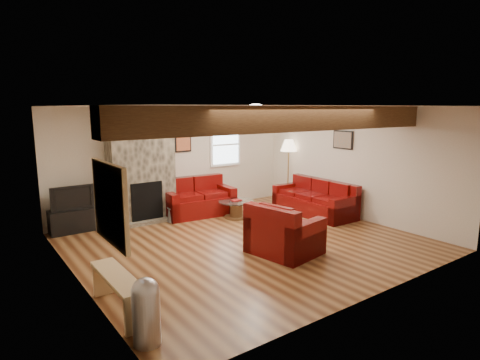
# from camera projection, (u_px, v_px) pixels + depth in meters

# --- Properties ---
(room) EXTENTS (8.00, 8.00, 8.00)m
(room) POSITION_uv_depth(u_px,v_px,m) (247.00, 176.00, 7.28)
(room) COLOR #532C16
(room) RESTS_ON ground
(floor) EXTENTS (6.00, 6.00, 0.00)m
(floor) POSITION_uv_depth(u_px,v_px,m) (246.00, 242.00, 7.50)
(floor) COLOR #532C16
(floor) RESTS_ON ground
(oak_beam) EXTENTS (6.00, 0.36, 0.38)m
(oak_beam) POSITION_uv_depth(u_px,v_px,m) (296.00, 119.00, 6.09)
(oak_beam) COLOR #351E10
(oak_beam) RESTS_ON room
(chimney_breast) EXTENTS (1.40, 0.67, 2.50)m
(chimney_breast) POSITION_uv_depth(u_px,v_px,m) (141.00, 166.00, 8.70)
(chimney_breast) COLOR #353028
(chimney_breast) RESTS_ON floor
(back_window) EXTENTS (0.90, 0.08, 1.10)m
(back_window) POSITION_uv_depth(u_px,v_px,m) (225.00, 145.00, 10.17)
(back_window) COLOR white
(back_window) RESTS_ON room
(hatch_window) EXTENTS (0.08, 1.00, 0.90)m
(hatch_window) POSITION_uv_depth(u_px,v_px,m) (111.00, 204.00, 4.34)
(hatch_window) COLOR tan
(hatch_window) RESTS_ON room
(ceiling_dome) EXTENTS (0.40, 0.40, 0.18)m
(ceiling_dome) POSITION_uv_depth(u_px,v_px,m) (256.00, 109.00, 8.30)
(ceiling_dome) COLOR white
(ceiling_dome) RESTS_ON room
(artwork_back) EXTENTS (0.42, 0.06, 0.52)m
(artwork_back) POSITION_uv_depth(u_px,v_px,m) (183.00, 141.00, 9.45)
(artwork_back) COLOR black
(artwork_back) RESTS_ON room
(artwork_right) EXTENTS (0.06, 0.55, 0.42)m
(artwork_right) POSITION_uv_depth(u_px,v_px,m) (343.00, 140.00, 9.13)
(artwork_right) COLOR black
(artwork_right) RESTS_ON room
(sofa_three) EXTENTS (0.91, 2.07, 0.79)m
(sofa_three) POSITION_uv_depth(u_px,v_px,m) (314.00, 198.00, 9.40)
(sofa_three) COLOR #440405
(sofa_three) RESTS_ON floor
(loveseat) EXTENTS (1.69, 1.07, 0.86)m
(loveseat) POSITION_uv_depth(u_px,v_px,m) (198.00, 197.00, 9.34)
(loveseat) COLOR #440405
(loveseat) RESTS_ON floor
(armchair_red) EXTENTS (1.12, 1.23, 0.87)m
(armchair_red) POSITION_uv_depth(u_px,v_px,m) (285.00, 228.00, 6.86)
(armchair_red) COLOR #440405
(armchair_red) RESTS_ON floor
(coffee_table) EXTENTS (0.80, 0.80, 0.42)m
(coffee_table) POSITION_uv_depth(u_px,v_px,m) (236.00, 209.00, 9.11)
(coffee_table) COLOR #492E17
(coffee_table) RESTS_ON floor
(tv_cabinet) EXTENTS (0.94, 0.37, 0.47)m
(tv_cabinet) POSITION_uv_depth(u_px,v_px,m) (74.00, 220.00, 8.07)
(tv_cabinet) COLOR black
(tv_cabinet) RESTS_ON floor
(television) EXTENTS (0.85, 0.11, 0.49)m
(television) POSITION_uv_depth(u_px,v_px,m) (72.00, 197.00, 7.98)
(television) COLOR black
(television) RESTS_ON tv_cabinet
(floor_lamp) EXTENTS (0.43, 0.43, 1.66)m
(floor_lamp) POSITION_uv_depth(u_px,v_px,m) (289.00, 149.00, 10.40)
(floor_lamp) COLOR tan
(floor_lamp) RESTS_ON floor
(pine_bench) EXTENTS (0.29, 1.26, 0.47)m
(pine_bench) POSITION_uv_depth(u_px,v_px,m) (119.00, 294.00, 4.89)
(pine_bench) COLOR tan
(pine_bench) RESTS_ON floor
(pedal_bin) EXTENTS (0.33, 0.33, 0.74)m
(pedal_bin) POSITION_uv_depth(u_px,v_px,m) (146.00, 311.00, 4.20)
(pedal_bin) COLOR #B4B4B9
(pedal_bin) RESTS_ON floor
(coal_bucket) EXTENTS (0.35, 0.35, 0.33)m
(coal_bucket) POSITION_uv_depth(u_px,v_px,m) (175.00, 214.00, 8.83)
(coal_bucket) COLOR gray
(coal_bucket) RESTS_ON floor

